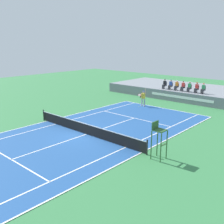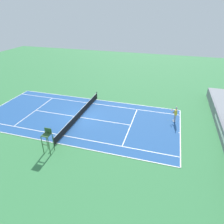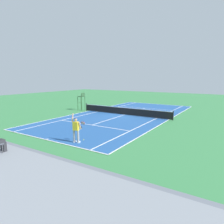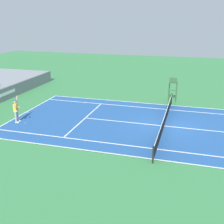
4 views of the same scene
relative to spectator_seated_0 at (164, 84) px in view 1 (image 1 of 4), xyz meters
The scene contains 15 objects.
ground_plane 17.32m from the spectator_seated_0, 79.86° to the right, with size 80.00×80.00×0.00m, color #387F47.
court 17.31m from the spectator_seated_0, 79.86° to the right, with size 11.08×23.88×0.03m.
net 17.27m from the spectator_seated_0, 79.86° to the right, with size 11.98×0.10×1.07m.
barrier_wall 3.44m from the spectator_seated_0, 18.83° to the right, with size 23.87×0.25×1.27m.
bleacher_platform 4.87m from the spectator_seated_0, 49.93° to the left, with size 23.87×9.03×1.27m, color gray.
spectator_seated_0 is the anchor object (origin of this frame).
spectator_seated_1 0.90m from the spectator_seated_0, ahead, with size 0.44×0.60×1.26m.
spectator_seated_2 1.78m from the spectator_seated_0, ahead, with size 0.44×0.60×1.26m.
spectator_seated_3 2.67m from the spectator_seated_0, ahead, with size 0.44×0.60×1.26m.
spectator_seated_4 3.54m from the spectator_seated_0, ahead, with size 0.44×0.60×1.26m.
spectator_seated_5 4.50m from the spectator_seated_0, ahead, with size 0.44×0.60×1.26m.
spectator_seated_6 5.33m from the spectator_seated_0, ahead, with size 0.44×0.60×1.26m.
tennis_player 5.86m from the spectator_seated_0, 83.39° to the right, with size 0.75×0.73×2.08m.
tennis_ball 6.75m from the spectator_seated_0, 84.53° to the right, with size 0.07×0.07×0.07m, color #D1E533.
umpire_chair 19.58m from the spectator_seated_0, 59.96° to the right, with size 0.77×0.77×2.44m.
Camera 1 is at (14.98, -13.47, 7.18)m, focal length 41.97 mm.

